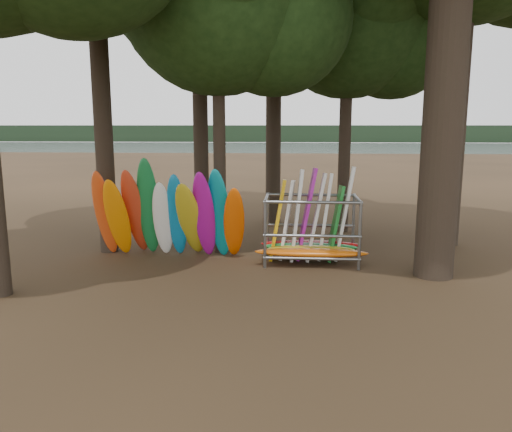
{
  "coord_description": "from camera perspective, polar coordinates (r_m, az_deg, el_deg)",
  "views": [
    {
      "loc": [
        0.44,
        -12.59,
        3.97
      ],
      "look_at": [
        -0.59,
        1.5,
        1.4
      ],
      "focal_mm": 35.0,
      "sensor_mm": 36.0,
      "label": 1
    }
  ],
  "objects": [
    {
      "name": "oak_3",
      "position": [
        19.28,
        10.56,
        21.75
      ],
      "size": [
        6.81,
        6.81,
        10.83
      ],
      "color": "black",
      "rests_on": "ground"
    },
    {
      "name": "lake",
      "position": [
        72.7,
        3.86,
        7.16
      ],
      "size": [
        160.0,
        160.0,
        0.0
      ],
      "primitive_type": "plane",
      "color": "gray",
      "rests_on": "ground"
    },
    {
      "name": "storage_rack",
      "position": [
        14.68,
        6.31,
        -1.73
      ],
      "size": [
        3.23,
        1.56,
        2.82
      ],
      "color": "slate",
      "rests_on": "ground"
    },
    {
      "name": "far_shore",
      "position": [
        122.61,
        4.03,
        9.37
      ],
      "size": [
        160.0,
        4.0,
        4.0
      ],
      "primitive_type": "cube",
      "color": "black",
      "rests_on": "ground"
    },
    {
      "name": "kayak_row",
      "position": [
        15.19,
        -10.02,
        0.08
      ],
      "size": [
        4.67,
        2.07,
        3.21
      ],
      "color": "#E44715",
      "rests_on": "ground"
    },
    {
      "name": "ground",
      "position": [
        13.21,
        2.1,
        -7.19
      ],
      "size": [
        120.0,
        120.0,
        0.0
      ],
      "primitive_type": "plane",
      "color": "#47331E",
      "rests_on": "ground"
    }
  ]
}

